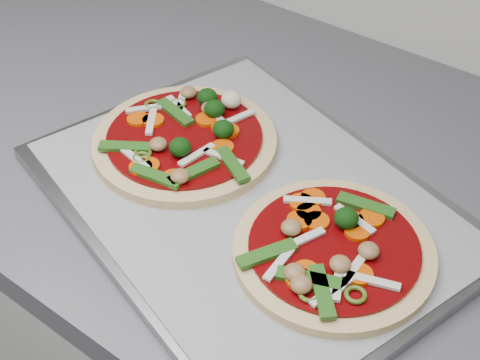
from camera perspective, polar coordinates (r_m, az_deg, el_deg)
The scene contains 4 objects.
baking_tray at distance 0.70m, azimuth 0.69°, elevation -1.81°, with size 0.45×0.33×0.01m, color gray.
parchment at distance 0.70m, azimuth 0.69°, elevation -1.32°, with size 0.43×0.31×0.00m, color gray.
pizza_left at distance 0.75m, azimuth -4.61°, elevation 3.55°, with size 0.25×0.25×0.04m.
pizza_right at distance 0.64m, azimuth 7.88°, elevation -5.89°, with size 0.27×0.27×0.03m.
Camera 1 is at (-0.36, 0.81, 1.39)m, focal length 50.00 mm.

